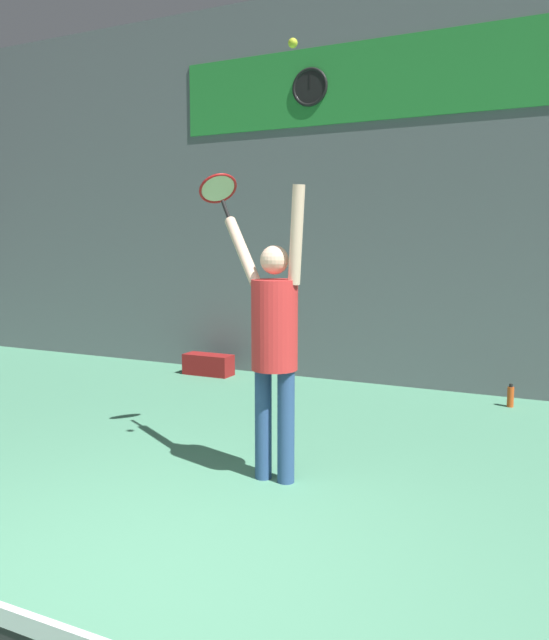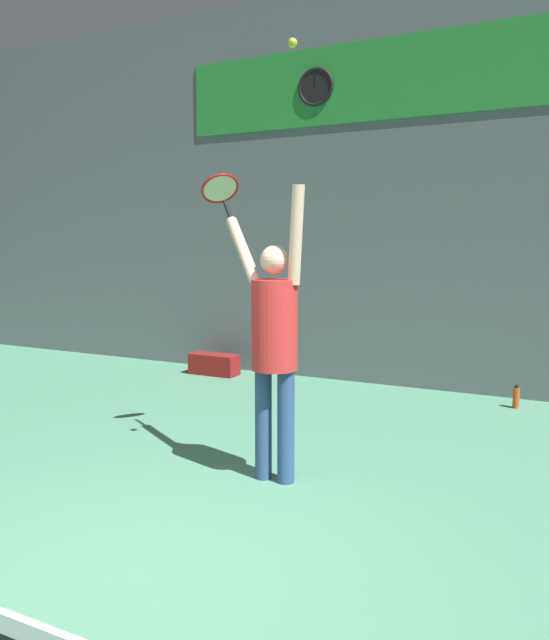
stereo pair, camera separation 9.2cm
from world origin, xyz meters
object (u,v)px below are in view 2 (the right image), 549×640
scoreboard_clock (316,87)px  tennis_ball (292,43)px  tennis_racket (221,190)px  tennis_player (274,335)px  water_bottle (516,398)px  equipment_bag (214,364)px

scoreboard_clock → tennis_ball: scoreboard_clock is taller
tennis_racket → tennis_ball: 1.42m
tennis_player → water_bottle: tennis_player is taller
tennis_racket → water_bottle: size_ratio=1.65×
tennis_ball → water_bottle: bearing=68.1°
tennis_player → tennis_racket: 1.44m
tennis_player → water_bottle: (1.43, 3.08, -1.01)m
tennis_player → water_bottle: 3.54m
water_bottle → equipment_bag: 3.93m
scoreboard_clock → tennis_racket: 3.42m
water_bottle → equipment_bag: equipment_bag is taller
scoreboard_clock → equipment_bag: 3.91m
tennis_player → tennis_ball: size_ratio=33.41×
equipment_bag → tennis_racket: bearing=-56.1°
scoreboard_clock → tennis_racket: bearing=-81.9°
tennis_player → tennis_ball: (0.17, -0.06, 2.06)m
water_bottle → scoreboard_clock: bearing=170.8°
water_bottle → tennis_racket: bearing=-130.1°
tennis_ball → tennis_racket: bearing=149.9°
tennis_racket → scoreboard_clock: bearing=98.1°
scoreboard_clock → tennis_ball: 3.86m
tennis_ball → water_bottle: 4.56m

